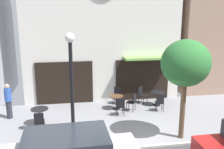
{
  "coord_description": "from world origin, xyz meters",
  "views": [
    {
      "loc": [
        -2.64,
        -8.29,
        4.92
      ],
      "look_at": [
        -0.86,
        2.69,
        2.18
      ],
      "focal_mm": 41.5,
      "sensor_mm": 36.0,
      "label": 1
    }
  ],
  "objects_px": {
    "cafe_chair_right_end": "(120,105)",
    "cafe_chair_outer": "(39,121)",
    "cafe_table_center": "(40,113)",
    "cafe_chair_mid_row": "(133,101)",
    "cafe_chair_left_end": "(117,94)",
    "street_lamp": "(72,88)",
    "cafe_chair_facing_wall": "(160,101)",
    "street_tree": "(186,64)",
    "cafe_table_near_curb": "(157,96)",
    "cafe_chair_curbside": "(142,94)",
    "cafe_table_center_left": "(116,100)",
    "pedestrian_blue": "(8,101)"
  },
  "relations": [
    {
      "from": "street_tree",
      "to": "cafe_chair_right_end",
      "type": "height_order",
      "value": "street_tree"
    },
    {
      "from": "cafe_table_near_curb",
      "to": "cafe_chair_curbside",
      "type": "relative_size",
      "value": 0.83
    },
    {
      "from": "cafe_table_center",
      "to": "pedestrian_blue",
      "type": "distance_m",
      "value": 1.79
    },
    {
      "from": "cafe_table_near_curb",
      "to": "cafe_chair_mid_row",
      "type": "distance_m",
      "value": 1.57
    },
    {
      "from": "cafe_table_near_curb",
      "to": "cafe_chair_facing_wall",
      "type": "relative_size",
      "value": 0.83
    },
    {
      "from": "street_lamp",
      "to": "cafe_chair_mid_row",
      "type": "relative_size",
      "value": 4.63
    },
    {
      "from": "street_tree",
      "to": "cafe_chair_outer",
      "type": "height_order",
      "value": "street_tree"
    },
    {
      "from": "cafe_table_center_left",
      "to": "pedestrian_blue",
      "type": "bearing_deg",
      "value": -176.52
    },
    {
      "from": "cafe_table_center_left",
      "to": "cafe_table_near_curb",
      "type": "height_order",
      "value": "cafe_table_near_curb"
    },
    {
      "from": "street_tree",
      "to": "pedestrian_blue",
      "type": "bearing_deg",
      "value": 156.52
    },
    {
      "from": "street_lamp",
      "to": "cafe_chair_right_end",
      "type": "height_order",
      "value": "street_lamp"
    },
    {
      "from": "cafe_chair_left_end",
      "to": "cafe_chair_outer",
      "type": "distance_m",
      "value": 4.79
    },
    {
      "from": "cafe_chair_left_end",
      "to": "cafe_chair_facing_wall",
      "type": "distance_m",
      "value": 2.41
    },
    {
      "from": "street_tree",
      "to": "cafe_chair_facing_wall",
      "type": "bearing_deg",
      "value": 88.38
    },
    {
      "from": "cafe_table_center",
      "to": "cafe_table_center_left",
      "type": "height_order",
      "value": "cafe_table_center"
    },
    {
      "from": "cafe_chair_facing_wall",
      "to": "cafe_chair_outer",
      "type": "distance_m",
      "value": 5.86
    },
    {
      "from": "street_tree",
      "to": "cafe_table_center",
      "type": "distance_m",
      "value": 6.55
    },
    {
      "from": "cafe_table_near_curb",
      "to": "cafe_chair_mid_row",
      "type": "height_order",
      "value": "cafe_chair_mid_row"
    },
    {
      "from": "cafe_table_center",
      "to": "pedestrian_blue",
      "type": "bearing_deg",
      "value": 147.93
    },
    {
      "from": "cafe_table_center_left",
      "to": "pedestrian_blue",
      "type": "xyz_separation_m",
      "value": [
        -5.16,
        -0.31,
        0.36
      ]
    },
    {
      "from": "cafe_chair_facing_wall",
      "to": "cafe_chair_outer",
      "type": "xyz_separation_m",
      "value": [
        -5.68,
        -1.44,
        0.0
      ]
    },
    {
      "from": "street_tree",
      "to": "street_lamp",
      "type": "bearing_deg",
      "value": 173.18
    },
    {
      "from": "cafe_chair_right_end",
      "to": "cafe_chair_mid_row",
      "type": "bearing_deg",
      "value": 35.53
    },
    {
      "from": "cafe_chair_right_end",
      "to": "cafe_chair_outer",
      "type": "relative_size",
      "value": 1.0
    },
    {
      "from": "pedestrian_blue",
      "to": "cafe_chair_right_end",
      "type": "bearing_deg",
      "value": -6.22
    },
    {
      "from": "cafe_chair_left_end",
      "to": "cafe_chair_right_end",
      "type": "relative_size",
      "value": 1.0
    },
    {
      "from": "cafe_table_center",
      "to": "pedestrian_blue",
      "type": "height_order",
      "value": "pedestrian_blue"
    },
    {
      "from": "street_tree",
      "to": "cafe_chair_curbside",
      "type": "xyz_separation_m",
      "value": [
        -0.47,
        4.15,
        -2.47
      ]
    },
    {
      "from": "cafe_table_near_curb",
      "to": "cafe_chair_right_end",
      "type": "relative_size",
      "value": 0.83
    },
    {
      "from": "cafe_table_near_curb",
      "to": "cafe_chair_mid_row",
      "type": "relative_size",
      "value": 0.83
    },
    {
      "from": "cafe_chair_curbside",
      "to": "cafe_chair_right_end",
      "type": "relative_size",
      "value": 1.0
    },
    {
      "from": "cafe_table_center_left",
      "to": "cafe_chair_outer",
      "type": "relative_size",
      "value": 0.8
    },
    {
      "from": "cafe_table_center_left",
      "to": "cafe_chair_mid_row",
      "type": "relative_size",
      "value": 0.8
    },
    {
      "from": "cafe_table_center_left",
      "to": "pedestrian_blue",
      "type": "distance_m",
      "value": 5.18
    },
    {
      "from": "cafe_chair_facing_wall",
      "to": "cafe_chair_right_end",
      "type": "bearing_deg",
      "value": -173.56
    },
    {
      "from": "street_lamp",
      "to": "cafe_table_near_curb",
      "type": "bearing_deg",
      "value": 34.88
    },
    {
      "from": "street_tree",
      "to": "cafe_chair_mid_row",
      "type": "distance_m",
      "value": 4.12
    },
    {
      "from": "cafe_table_center",
      "to": "cafe_chair_mid_row",
      "type": "xyz_separation_m",
      "value": [
        4.43,
        0.88,
        -0.01
      ]
    },
    {
      "from": "cafe_table_near_curb",
      "to": "pedestrian_blue",
      "type": "relative_size",
      "value": 0.45
    },
    {
      "from": "cafe_chair_right_end",
      "to": "cafe_chair_outer",
      "type": "distance_m",
      "value": 3.83
    },
    {
      "from": "street_tree",
      "to": "cafe_chair_curbside",
      "type": "bearing_deg",
      "value": 96.48
    },
    {
      "from": "cafe_chair_curbside",
      "to": "cafe_table_center_left",
      "type": "bearing_deg",
      "value": -154.83
    },
    {
      "from": "street_tree",
      "to": "pedestrian_blue",
      "type": "relative_size",
      "value": 2.35
    },
    {
      "from": "cafe_table_center",
      "to": "cafe_chair_outer",
      "type": "bearing_deg",
      "value": -85.43
    },
    {
      "from": "cafe_chair_facing_wall",
      "to": "cafe_chair_curbside",
      "type": "height_order",
      "value": "same"
    },
    {
      "from": "cafe_chair_curbside",
      "to": "cafe_chair_outer",
      "type": "height_order",
      "value": "same"
    },
    {
      "from": "cafe_chair_mid_row",
      "to": "cafe_chair_left_end",
      "type": "xyz_separation_m",
      "value": [
        -0.57,
        1.21,
        0.0
      ]
    },
    {
      "from": "pedestrian_blue",
      "to": "cafe_chair_curbside",
      "type": "bearing_deg",
      "value": 8.8
    },
    {
      "from": "cafe_chair_mid_row",
      "to": "cafe_chair_right_end",
      "type": "height_order",
      "value": "same"
    },
    {
      "from": "cafe_chair_right_end",
      "to": "cafe_table_near_curb",
      "type": "bearing_deg",
      "value": 25.96
    }
  ]
}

